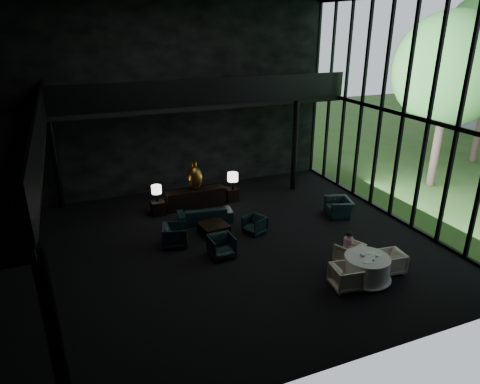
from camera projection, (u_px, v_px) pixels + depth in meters
name	position (u px, v px, depth m)	size (l,w,h in m)	color
floor	(224.00, 247.00, 14.47)	(14.00, 12.00, 0.02)	black
wall_back	(174.00, 100.00, 18.16)	(14.00, 0.04, 8.00)	black
wall_front	(334.00, 204.00, 7.82)	(14.00, 0.04, 8.00)	black
curtain_wall	(403.00, 114.00, 15.42)	(0.20, 12.00, 8.00)	black
mezzanine_left	(1.00, 152.00, 10.89)	(2.00, 12.00, 0.25)	black
mezzanine_back	(204.00, 103.00, 17.64)	(12.00, 2.00, 0.25)	black
railing_left	(40.00, 126.00, 11.02)	(0.06, 12.00, 1.00)	black
railing_back	(211.00, 91.00, 16.56)	(12.00, 0.06, 1.00)	black
column_sw	(57.00, 353.00, 7.07)	(0.24, 0.24, 4.00)	black
column_nw	(55.00, 161.00, 16.89)	(0.24, 0.24, 4.00)	black
column_ne	(295.00, 146.00, 18.85)	(0.24, 0.24, 4.00)	black
tree_near	(450.00, 69.00, 18.10)	(4.80, 4.80, 7.65)	#382D23
console	(196.00, 198.00, 17.48)	(2.42, 0.55, 0.77)	black
bronze_urn	(195.00, 177.00, 17.21)	(0.64, 0.64, 1.19)	olive
side_table_left	(158.00, 208.00, 16.85)	(0.51, 0.51, 0.56)	black
table_lamp_left	(156.00, 190.00, 16.59)	(0.39, 0.39, 0.65)	black
side_table_right	(232.00, 194.00, 18.16)	(0.51, 0.51, 0.56)	black
table_lamp_right	(233.00, 178.00, 17.73)	(0.44, 0.44, 0.73)	black
sofa	(205.00, 212.00, 16.21)	(2.05, 0.60, 0.80)	black
lounge_armchair_west	(175.00, 234.00, 14.44)	(0.85, 0.80, 0.88)	#153E41
lounge_armchair_east	(255.00, 225.00, 15.34)	(0.64, 0.60, 0.66)	#132937
lounge_armchair_south	(222.00, 245.00, 13.77)	(0.80, 0.75, 0.83)	#182C39
window_armchair	(339.00, 205.00, 16.71)	(1.01, 0.65, 0.88)	black
coffee_table	(214.00, 229.00, 15.27)	(0.93, 0.93, 0.41)	black
dining_table	(366.00, 270.00, 12.55)	(1.49, 1.49, 0.75)	white
dining_chair_north	(349.00, 252.00, 13.41)	(0.72, 0.68, 0.74)	beige
dining_chair_east	(391.00, 261.00, 12.95)	(0.67, 0.63, 0.69)	#B9B1A2
dining_chair_west	(346.00, 276.00, 12.12)	(0.78, 0.73, 0.81)	#BDB3A2
child	(349.00, 241.00, 13.26)	(0.30, 0.30, 0.64)	#F2AFCF
plate_a	(367.00, 261.00, 12.15)	(0.26, 0.26, 0.02)	white
plate_b	(367.00, 252.00, 12.64)	(0.23, 0.23, 0.02)	white
saucer	(377.00, 255.00, 12.49)	(0.16, 0.16, 0.01)	white
coffee_cup	(377.00, 255.00, 12.40)	(0.08, 0.08, 0.06)	white
cereal_bowl	(363.00, 255.00, 12.44)	(0.17, 0.17, 0.08)	white
cream_pot	(373.00, 260.00, 12.19)	(0.06, 0.06, 0.07)	#99999E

